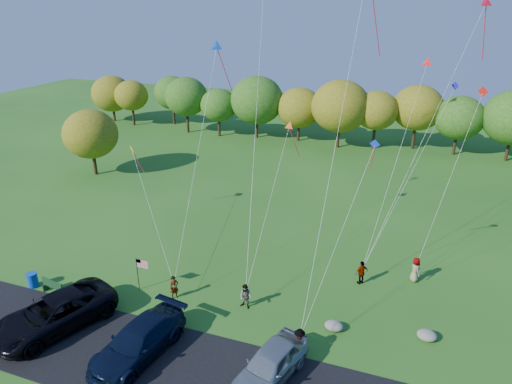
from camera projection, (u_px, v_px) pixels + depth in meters
The scene contains 17 objects.
ground at pixel (212, 322), 26.27m from camera, with size 140.00×140.00×0.00m, color #275A19.
asphalt_lane at pixel (178, 371), 22.79m from camera, with size 44.00×6.00×0.06m, color black.
treeline at pixel (340, 111), 55.74m from camera, with size 74.68×27.58×8.13m.
minivan_dark at pixel (55, 313), 25.45m from camera, with size 3.10×6.73×1.87m, color black.
minivan_navy at pixel (138, 341), 23.47m from camera, with size 2.40×5.91×1.71m, color black.
minivan_silver at pixel (270, 364), 22.00m from camera, with size 1.99×4.95×1.69m, color #A1A8AC.
flyer_a at pixel (174, 287), 28.15m from camera, with size 0.57×0.37×1.55m, color #4C4C59.
flyer_b at pixel (246, 296), 27.22m from camera, with size 0.78×0.61×1.61m, color #4C4C59.
flyer_c at pixel (299, 342), 23.59m from camera, with size 1.02×0.59×1.58m, color #4C4C59.
flyer_d at pixel (362, 273), 29.59m from camera, with size 0.97×0.40×1.65m, color #4C4C59.
flyer_e at pixel (415, 270), 29.84m from camera, with size 0.84×0.55×1.72m, color #4C4C59.
park_bench at pixel (54, 286), 28.67m from camera, with size 1.83×0.61×1.02m.
trash_barrel at pixel (33, 280), 29.40m from camera, with size 0.65×0.65×0.98m, color #0C44BA.
flag_assembly at pixel (140, 267), 28.54m from camera, with size 0.85×0.55×2.29m.
boulder_near at pixel (334, 326), 25.58m from camera, with size 1.06×0.83×0.53m, color gray.
boulder_far at pixel (427, 335), 24.84m from camera, with size 1.07×0.89×0.56m, color gray.
kites_aloft at pixel (334, 9), 30.19m from camera, with size 25.06×11.70×17.64m.
Camera 1 is at (9.60, -19.19, 17.10)m, focal length 32.00 mm.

